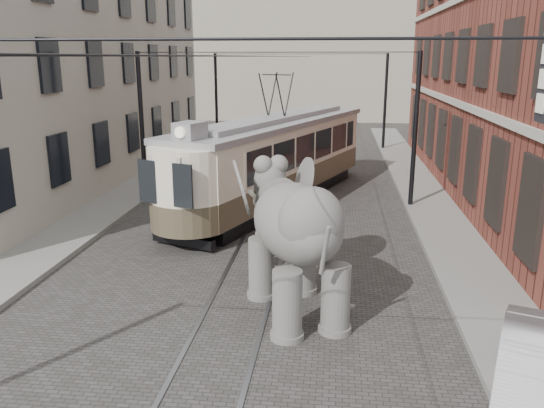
# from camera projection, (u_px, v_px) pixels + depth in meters

# --- Properties ---
(ground) EXTENTS (120.00, 120.00, 0.00)m
(ground) POSITION_uv_depth(u_px,v_px,m) (259.00, 255.00, 16.50)
(ground) COLOR #3F3C3A
(tram_rails) EXTENTS (1.54, 80.00, 0.02)m
(tram_rails) POSITION_uv_depth(u_px,v_px,m) (259.00, 255.00, 16.49)
(tram_rails) COLOR slate
(tram_rails) RESTS_ON ground
(sidewalk_right) EXTENTS (2.00, 60.00, 0.15)m
(sidewalk_right) POSITION_uv_depth(u_px,v_px,m) (464.00, 261.00, 15.80)
(sidewalk_right) COLOR slate
(sidewalk_right) RESTS_ON ground
(sidewalk_left) EXTENTS (2.00, 60.00, 0.15)m
(sidewalk_left) POSITION_uv_depth(u_px,v_px,m) (54.00, 244.00, 17.21)
(sidewalk_left) COLOR slate
(sidewalk_left) RESTS_ON ground
(stucco_building) EXTENTS (7.00, 24.00, 10.00)m
(stucco_building) POSITION_uv_depth(u_px,v_px,m) (59.00, 74.00, 26.03)
(stucco_building) COLOR gray
(stucco_building) RESTS_ON ground
(distant_block) EXTENTS (28.00, 10.00, 14.00)m
(distant_block) POSITION_uv_depth(u_px,v_px,m) (316.00, 44.00, 53.03)
(distant_block) COLOR gray
(distant_block) RESTS_ON ground
(catenary) EXTENTS (11.00, 30.20, 6.00)m
(catenary) POSITION_uv_depth(u_px,v_px,m) (272.00, 133.00, 20.53)
(catenary) COLOR black
(catenary) RESTS_ON ground
(tram) EXTENTS (7.14, 13.10, 5.16)m
(tram) POSITION_uv_depth(u_px,v_px,m) (276.00, 140.00, 21.88)
(tram) COLOR beige
(tram) RESTS_ON ground
(elephant) EXTENTS (4.94, 6.30, 3.40)m
(elephant) POSITION_uv_depth(u_px,v_px,m) (296.00, 244.00, 12.35)
(elephant) COLOR #62605B
(elephant) RESTS_ON ground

